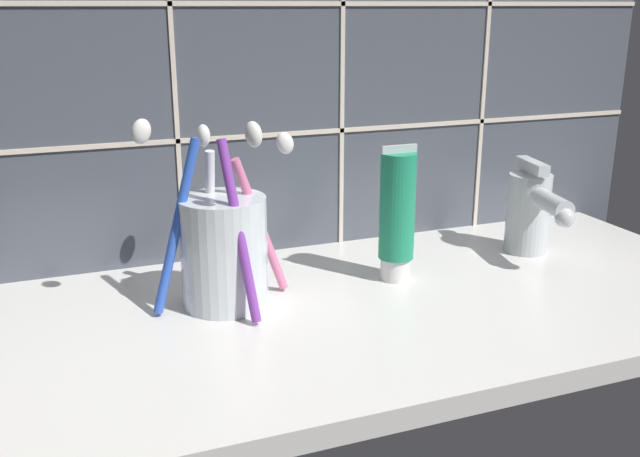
% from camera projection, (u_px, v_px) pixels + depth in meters
% --- Properties ---
extents(sink_counter, '(0.76, 0.37, 0.02)m').
position_uv_depth(sink_counter, '(392.00, 307.00, 0.71)').
color(sink_counter, silver).
rests_on(sink_counter, ground).
extents(tile_wall_backsplash, '(0.86, 0.02, 0.41)m').
position_uv_depth(tile_wall_backsplash, '(324.00, 87.00, 0.81)').
color(tile_wall_backsplash, '#4C515B').
rests_on(tile_wall_backsplash, ground).
extents(toothbrush_cup, '(0.16, 0.12, 0.19)m').
position_uv_depth(toothbrush_cup, '(224.00, 248.00, 0.67)').
color(toothbrush_cup, silver).
rests_on(toothbrush_cup, sink_counter).
extents(toothpaste_tube, '(0.04, 0.04, 0.14)m').
position_uv_depth(toothpaste_tube, '(397.00, 214.00, 0.73)').
color(toothpaste_tube, white).
rests_on(toothpaste_tube, sink_counter).
extents(sink_faucet, '(0.05, 0.12, 0.11)m').
position_uv_depth(sink_faucet, '(532.00, 210.00, 0.81)').
color(sink_faucet, silver).
rests_on(sink_faucet, sink_counter).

